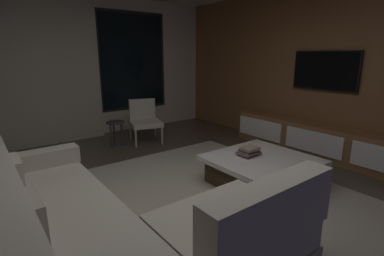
% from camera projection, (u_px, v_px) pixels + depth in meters
% --- Properties ---
extents(floor, '(9.20, 9.20, 0.00)m').
position_uv_depth(floor, '(182.00, 216.00, 2.94)').
color(floor, '#473D33').
extents(back_wall_with_window, '(6.60, 0.30, 2.70)m').
position_uv_depth(back_wall_with_window, '(66.00, 68.00, 5.36)').
color(back_wall_with_window, beige).
rests_on(back_wall_with_window, floor).
extents(media_wall, '(0.12, 7.80, 2.70)m').
position_uv_depth(media_wall, '(344.00, 71.00, 4.41)').
color(media_wall, brown).
rests_on(media_wall, floor).
extents(area_rug, '(3.20, 3.80, 0.01)m').
position_uv_depth(area_rug, '(215.00, 208.00, 3.07)').
color(area_rug, '#ADA391').
rests_on(area_rug, floor).
extents(sectional_couch, '(1.98, 2.50, 0.82)m').
position_uv_depth(sectional_couch, '(107.00, 232.00, 2.19)').
color(sectional_couch, '#A49C8C').
rests_on(sectional_couch, floor).
extents(coffee_table, '(1.16, 1.16, 0.36)m').
position_uv_depth(coffee_table, '(261.00, 171.00, 3.59)').
color(coffee_table, '#322916').
rests_on(coffee_table, floor).
extents(book_stack_on_coffee_table, '(0.26, 0.20, 0.11)m').
position_uv_depth(book_stack_on_coffee_table, '(249.00, 151.00, 3.63)').
color(book_stack_on_coffee_table, '#635D59').
rests_on(book_stack_on_coffee_table, coffee_table).
extents(accent_chair_near_window, '(0.67, 0.68, 0.78)m').
position_uv_depth(accent_chair_near_window, '(144.00, 118.00, 5.40)').
color(accent_chair_near_window, '#B2ADA0').
rests_on(accent_chair_near_window, floor).
extents(side_stool, '(0.32, 0.32, 0.46)m').
position_uv_depth(side_stool, '(116.00, 126.00, 5.06)').
color(side_stool, '#333338').
rests_on(side_stool, floor).
extents(media_console, '(0.46, 3.10, 0.52)m').
position_uv_depth(media_console, '(323.00, 142.00, 4.55)').
color(media_console, brown).
rests_on(media_console, floor).
extents(mounted_tv, '(0.05, 1.06, 0.61)m').
position_uv_depth(mounted_tv, '(325.00, 71.00, 4.54)').
color(mounted_tv, black).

